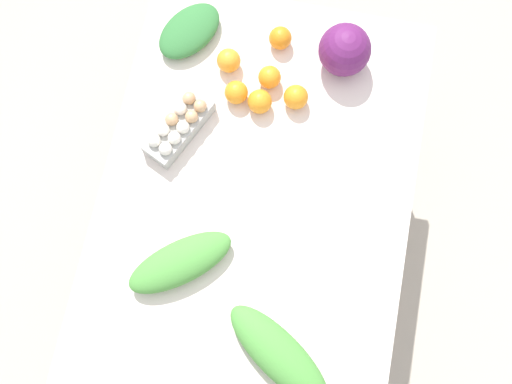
{
  "coord_description": "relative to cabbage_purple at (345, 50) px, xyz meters",
  "views": [
    {
      "loc": [
        0.42,
        0.08,
        2.54
      ],
      "look_at": [
        0.0,
        0.0,
        0.8
      ],
      "focal_mm": 40.0,
      "sensor_mm": 36.0,
      "label": 1
    }
  ],
  "objects": [
    {
      "name": "greens_bunch_kale",
      "position": [
        0.77,
        -0.37,
        -0.05
      ],
      "size": [
        0.31,
        0.35,
        0.08
      ],
      "primitive_type": "ellipsoid",
      "rotation": [
        0.0,
        0.0,
        5.37
      ],
      "color": "#4C933D",
      "rests_on": "dining_table"
    },
    {
      "name": "egg_carton",
      "position": [
        0.35,
        -0.48,
        -0.04
      ],
      "size": [
        0.28,
        0.2,
        0.09
      ],
      "rotation": [
        0.0,
        0.0,
        2.7
      ],
      "color": "#A8A8A3",
      "rests_on": "dining_table"
    },
    {
      "name": "cabbage_purple",
      "position": [
        0.0,
        0.0,
        0.0
      ],
      "size": [
        0.17,
        0.17,
        0.17
      ],
      "primitive_type": "sphere",
      "color": "#601E5B",
      "rests_on": "dining_table"
    },
    {
      "name": "ground_plane",
      "position": [
        0.5,
        -0.19,
        -0.86
      ],
      "size": [
        8.0,
        8.0,
        0.0
      ],
      "primitive_type": "plane",
      "color": "#B2A899"
    },
    {
      "name": "orange_0",
      "position": [
        0.12,
        -0.22,
        -0.05
      ],
      "size": [
        0.08,
        0.08,
        0.08
      ],
      "primitive_type": "sphere",
      "color": "orange",
      "rests_on": "dining_table"
    },
    {
      "name": "orange_2",
      "position": [
        0.17,
        -0.13,
        -0.05
      ],
      "size": [
        0.08,
        0.08,
        0.08
      ],
      "primitive_type": "sphere",
      "color": "orange",
      "rests_on": "dining_table"
    },
    {
      "name": "orange_1",
      "position": [
        0.19,
        -0.32,
        -0.05
      ],
      "size": [
        0.08,
        0.08,
        0.08
      ],
      "primitive_type": "sphere",
      "color": "orange",
      "rests_on": "dining_table"
    },
    {
      "name": "orange_5",
      "position": [
        0.21,
        -0.24,
        -0.05
      ],
      "size": [
        0.08,
        0.08,
        0.08
      ],
      "primitive_type": "sphere",
      "color": "orange",
      "rests_on": "dining_table"
    },
    {
      "name": "greens_bunch_dandelion",
      "position": [
        0.0,
        -0.52,
        -0.05
      ],
      "size": [
        0.29,
        0.26,
        0.07
      ],
      "primitive_type": "ellipsoid",
      "rotation": [
        0.0,
        0.0,
        2.59
      ],
      "color": "#337538",
      "rests_on": "dining_table"
    },
    {
      "name": "greens_bunch_scallion",
      "position": [
        0.97,
        -0.03,
        -0.04
      ],
      "size": [
        0.32,
        0.39,
        0.09
      ],
      "primitive_type": "ellipsoid",
      "rotation": [
        0.0,
        0.0,
        4.13
      ],
      "color": "#4C933D",
      "rests_on": "dining_table"
    },
    {
      "name": "orange_3",
      "position": [
        0.09,
        -0.37,
        -0.05
      ],
      "size": [
        0.08,
        0.08,
        0.08
      ],
      "primitive_type": "sphere",
      "color": "orange",
      "rests_on": "dining_table"
    },
    {
      "name": "dining_table",
      "position": [
        0.5,
        -0.19,
        -0.18
      ],
      "size": [
        1.4,
        0.99,
        0.78
      ],
      "color": "silver",
      "rests_on": "ground_plane"
    },
    {
      "name": "orange_4",
      "position": [
        -0.03,
        -0.21,
        -0.05
      ],
      "size": [
        0.08,
        0.08,
        0.08
      ],
      "primitive_type": "sphere",
      "color": "orange",
      "rests_on": "dining_table"
    }
  ]
}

